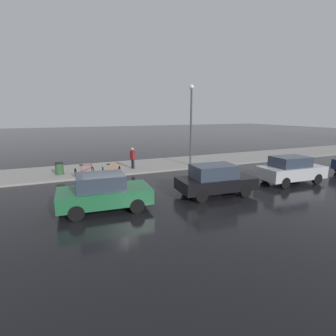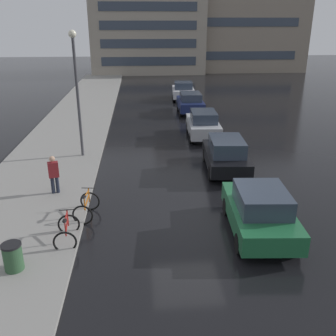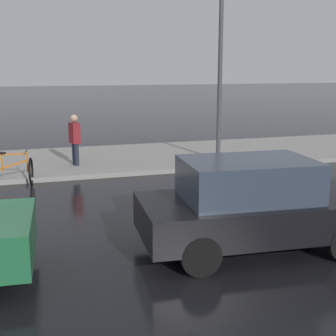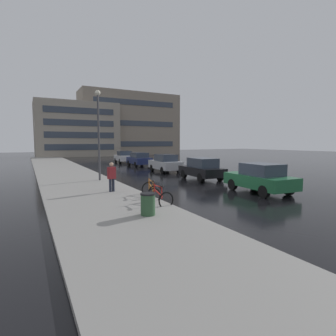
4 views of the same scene
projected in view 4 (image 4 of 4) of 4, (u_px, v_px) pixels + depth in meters
The scene contains 14 objects.
ground_plane at pixel (219, 194), 13.96m from camera, with size 140.00×140.00×0.00m, color black.
sidewalk_kerb at pixel (72, 178), 19.88m from camera, with size 4.80×60.00×0.14m, color gray.
bicycle_nearest at pixel (160, 197), 11.34m from camera, with size 0.79×1.18×0.96m.
bicycle_second at pixel (152, 190), 13.00m from camera, with size 0.87×1.22×0.95m.
car_green at pixel (260, 178), 14.36m from camera, with size 2.17×4.07×1.62m.
car_black at pixel (202, 169), 19.39m from camera, with size 2.09×4.10×1.60m.
car_silver at pixel (165, 163), 24.16m from camera, with size 1.97×4.07×1.64m.
car_navy at pixel (139, 159), 30.06m from camera, with size 1.93×3.83×1.57m.
car_white at pixel (124, 157), 34.94m from camera, with size 2.17×3.98×1.58m.
pedestrian at pixel (112, 176), 13.91m from camera, with size 0.45×0.34×1.71m.
streetlamp at pixel (98, 126), 17.84m from camera, with size 0.37×0.37×6.26m.
trash_bin at pixel (148, 206), 9.48m from camera, with size 0.55×0.55×0.94m.
building_facade_main at pixel (77, 130), 51.62m from camera, with size 15.01×8.95×10.29m.
building_facade_side at pixel (130, 124), 57.33m from camera, with size 21.15×7.15×13.24m.
Camera 4 is at (-8.93, -10.81, 2.78)m, focal length 28.00 mm.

